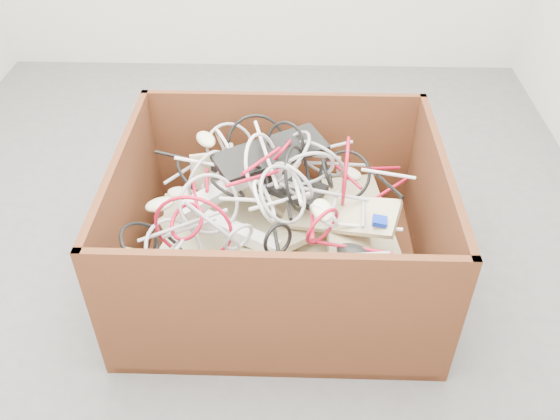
{
  "coord_description": "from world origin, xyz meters",
  "views": [
    {
      "loc": [
        0.2,
        -1.79,
        1.59
      ],
      "look_at": [
        0.16,
        -0.24,
        0.3
      ],
      "focal_mm": 37.63,
      "sensor_mm": 36.0,
      "label": 1
    }
  ],
  "objects_px": {
    "cardboard_box": "(276,247)",
    "vga_plug": "(380,221)",
    "power_strip_right": "(240,233)",
    "power_strip_left": "(223,189)"
  },
  "relations": [
    {
      "from": "power_strip_left",
      "to": "power_strip_right",
      "type": "xyz_separation_m",
      "value": [
        0.07,
        -0.16,
        -0.05
      ]
    },
    {
      "from": "cardboard_box",
      "to": "power_strip_right",
      "type": "height_order",
      "value": "cardboard_box"
    },
    {
      "from": "power_strip_left",
      "to": "power_strip_right",
      "type": "distance_m",
      "value": 0.18
    },
    {
      "from": "cardboard_box",
      "to": "power_strip_left",
      "type": "distance_m",
      "value": 0.3
    },
    {
      "from": "cardboard_box",
      "to": "power_strip_right",
      "type": "bearing_deg",
      "value": -128.95
    },
    {
      "from": "power_strip_right",
      "to": "cardboard_box",
      "type": "bearing_deg",
      "value": 72.16
    },
    {
      "from": "cardboard_box",
      "to": "vga_plug",
      "type": "xyz_separation_m",
      "value": [
        0.33,
        -0.12,
        0.23
      ]
    },
    {
      "from": "power_strip_right",
      "to": "power_strip_left",
      "type": "bearing_deg",
      "value": 134.91
    },
    {
      "from": "cardboard_box",
      "to": "power_strip_right",
      "type": "xyz_separation_m",
      "value": [
        -0.11,
        -0.14,
        0.19
      ]
    },
    {
      "from": "power_strip_right",
      "to": "vga_plug",
      "type": "xyz_separation_m",
      "value": [
        0.44,
        0.02,
        0.05
      ]
    }
  ]
}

